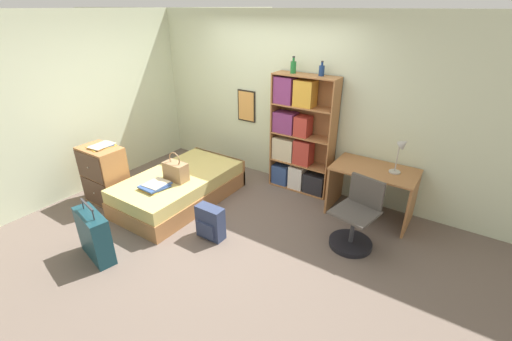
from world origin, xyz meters
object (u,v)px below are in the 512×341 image
Objects in this scene: desk_lamp at (402,149)px; bookcase at (297,139)px; desk_chair at (355,226)px; handbag at (176,171)px; backpack at (210,223)px; waste_bin at (362,208)px; suitcase at (94,236)px; bottle_green at (293,67)px; magazine_pile_on_dresser at (101,146)px; dresser at (104,175)px; bottle_brown at (322,70)px; bed at (181,187)px; desk at (373,184)px; book_stack_on_bed at (156,186)px.

bookcase is at bearing 174.81° from desk_lamp.
handbag is at bearing -167.11° from desk_chair.
backpack reaches higher than waste_bin.
bottle_green is at bearing 70.61° from suitcase.
handbag is at bearing -123.97° from bottle_green.
bottle_green is 1.83m from desk_lamp.
bookcase reaches higher than magazine_pile_on_dresser.
desk_lamp is at bearing 42.72° from backpack.
desk_lamp is 1.99× the size of waste_bin.
bookcase is at bearing 168.73° from waste_bin.
dresser is 2.87m from bookcase.
bottle_brown is at bearing 171.77° from desk_lamp.
desk is (2.44, 1.14, 0.28)m from bed.
magazine_pile_on_dresser is 0.85× the size of backpack.
bottle_green is at bearing 174.95° from desk_lamp.
bed is 4.95× the size of book_stack_on_bed.
bookcase is (2.11, 1.86, -0.04)m from magazine_pile_on_dresser.
book_stack_on_bed is (0.03, -0.47, 0.25)m from bed.
desk_lamp reaches higher than book_stack_on_bed.
magazine_pile_on_dresser is at bearing -148.19° from bed.
desk_chair reaches higher than book_stack_on_bed.
suitcase is 3.62× the size of bottle_brown.
desk_lamp is at bearing 45.27° from suitcase.
bottle_brown reaches higher than desk_chair.
waste_bin is at bearing 99.04° from desk_chair.
magazine_pile_on_dresser is (-1.01, 0.90, 0.57)m from suitcase.
suitcase is 3.40m from waste_bin.
bookcase reaches higher than desk_lamp.
suitcase is at bearing -130.09° from backpack.
book_stack_on_bed reaches higher than backpack.
dresser reaches higher than waste_bin.
dresser reaches higher than bed.
bottle_green reaches higher than bed.
bottle_green reaches higher than bottle_brown.
desk_chair is (2.38, 0.55, -0.30)m from handbag.
bottle_brown reaches higher than book_stack_on_bed.
dresser is (-1.01, 0.85, 0.13)m from suitcase.
bottle_green is (0.97, 2.77, 1.57)m from suitcase.
bookcase reaches higher than bed.
book_stack_on_bed is at bearing -148.67° from desk_lamp.
desk_lamp reaches higher than handbag.
bottle_green is 0.53× the size of backpack.
desk is 1.27× the size of desk_chair.
desk is (3.34, 1.74, 0.07)m from dresser.
suitcase is at bearing -134.73° from desk_lamp.
handbag is 2.14× the size of bottle_brown.
bottle_brown is 1.95m from waste_bin.
handbag is 1.11m from dresser.
desk is at bearing -173.27° from desk_lamp.
handbag is 0.87× the size of desk_lamp.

